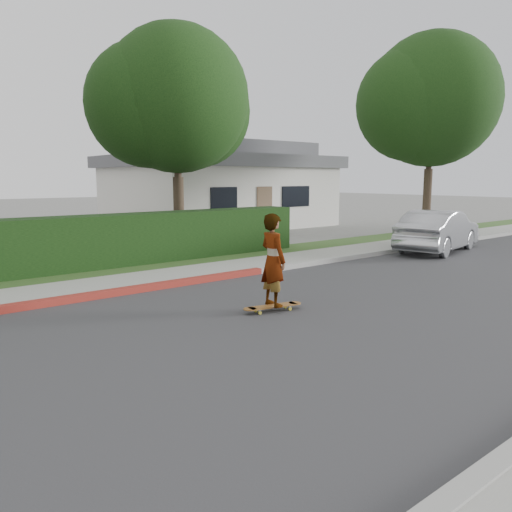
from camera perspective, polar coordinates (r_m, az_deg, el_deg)
The scene contains 13 objects.
ground at distance 9.54m, azimuth 11.49°, elevation -6.35°, with size 120.00×120.00×0.00m, color slate.
road at distance 9.54m, azimuth 11.49°, elevation -6.32°, with size 60.00×8.00×0.01m, color #2D2D30.
curb_far at distance 12.46m, azimuth -3.21°, elevation -2.26°, with size 60.00×0.20×0.15m, color #9E9E99.
curb_red_section at distance 10.42m, azimuth -26.17°, elevation -5.36°, with size 12.00×0.21×0.15m, color maroon.
sidewalk_far at distance 13.19m, azimuth -5.50°, elevation -1.73°, with size 60.00×1.60×0.12m, color gray.
planting_strip at distance 14.53m, azimuth -9.00°, elevation -0.85°, with size 60.00×1.60×0.10m, color #2D4C1E.
hedge at distance 13.77m, azimuth -21.21°, elevation 1.06°, with size 15.00×1.00×1.50m, color black.
tree_center at distance 17.48m, azimuth -9.46°, elevation 16.74°, with size 5.66×4.84×7.44m.
tree_right at distance 23.49m, azimuth 19.05°, elevation 16.11°, with size 6.32×5.60×8.56m.
house at distance 26.56m, azimuth -4.33°, elevation 8.03°, with size 10.60×8.60×4.30m.
skateboard at distance 9.38m, azimuth 1.93°, elevation -5.78°, with size 1.22×0.48×0.11m.
skateboarder at distance 9.20m, azimuth 1.96°, elevation -0.47°, with size 0.63×0.41×1.73m, color white.
car_silver at distance 18.03m, azimuth 20.12°, elevation 2.71°, with size 1.50×4.31×1.42m, color #B0B2B7.
Camera 1 is at (-7.15, -5.81, 2.48)m, focal length 35.00 mm.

